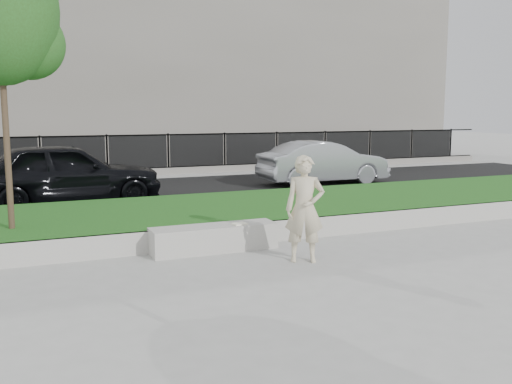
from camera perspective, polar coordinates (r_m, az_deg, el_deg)
name	(u,v)px	position (r m, az deg, el deg)	size (l,w,h in m)	color
ground	(260,259)	(9.54, 0.39, -6.68)	(90.00, 90.00, 0.00)	gray
grass_bank	(203,216)	(12.23, -5.27, -2.44)	(34.00, 4.00, 0.40)	#12360D
grass_kerb	(237,235)	(10.42, -1.92, -4.27)	(34.00, 0.08, 0.40)	#A2A097
street	(147,191)	(17.51, -10.87, 0.05)	(34.00, 7.00, 0.04)	black
far_pavement	(120,175)	(21.89, -13.43, 1.68)	(34.00, 3.00, 0.12)	gray
iron_fence	(125,164)	(20.86, -13.00, 2.72)	(32.00, 0.30, 1.50)	slate
building_facade	(90,56)	(28.80, -16.25, 12.93)	(34.00, 10.00, 10.00)	#69655C
stone_bench	(214,238)	(10.02, -4.21, -4.63)	(2.23, 0.56, 0.46)	#A2A097
man	(305,209)	(9.23, 4.89, -1.70)	(0.63, 0.42, 1.73)	beige
book	(239,224)	(10.02, -1.68, -3.19)	(0.25, 0.18, 0.03)	white
young_tree	(4,15)	(10.81, -23.93, 15.88)	(2.03, 1.95, 4.98)	#38281C
car_dark	(65,173)	(15.30, -18.57, 1.78)	(1.93, 4.79, 1.63)	black
car_silver	(323,162)	(18.92, 6.75, 2.95)	(1.49, 4.29, 1.41)	#95979D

